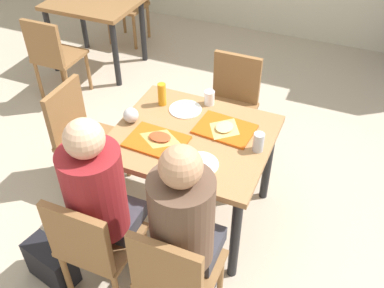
{
  "coord_description": "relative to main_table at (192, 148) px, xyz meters",
  "views": [
    {
      "loc": [
        0.82,
        -1.95,
        2.42
      ],
      "look_at": [
        0.0,
        0.0,
        0.66
      ],
      "focal_mm": 40.42,
      "sensor_mm": 36.0,
      "label": 1
    }
  ],
  "objects": [
    {
      "name": "plastic_cup_b",
      "position": [
        0.02,
        -0.36,
        0.15
      ],
      "size": [
        0.07,
        0.07,
        0.1
      ],
      "primitive_type": "cylinder",
      "color": "white",
      "rests_on": "main_table"
    },
    {
      "name": "main_table",
      "position": [
        0.0,
        0.0,
        0.0
      ],
      "size": [
        0.99,
        0.86,
        0.73
      ],
      "color": "#9E7247",
      "rests_on": "ground_plane"
    },
    {
      "name": "chair_near_right",
      "position": [
        0.25,
        -0.81,
        -0.14
      ],
      "size": [
        0.4,
        0.4,
        0.84
      ],
      "color": "olive",
      "rests_on": "ground_plane"
    },
    {
      "name": "chair_left_end",
      "position": [
        -0.88,
        0.0,
        -0.14
      ],
      "size": [
        0.4,
        0.4,
        0.84
      ],
      "color": "olive",
      "rests_on": "ground_plane"
    },
    {
      "name": "ground_plane",
      "position": [
        0.0,
        0.0,
        -0.64
      ],
      "size": [
        10.0,
        10.0,
        0.02
      ],
      "primitive_type": "cube",
      "color": "#B7A893"
    },
    {
      "name": "pizza_slice_a",
      "position": [
        -0.16,
        -0.13,
        0.13
      ],
      "size": [
        0.2,
        0.15,
        0.02
      ],
      "color": "tan",
      "rests_on": "tray_red_near"
    },
    {
      "name": "paper_plate_near_edge",
      "position": [
        0.15,
        -0.24,
        0.11
      ],
      "size": [
        0.22,
        0.22,
        0.01
      ],
      "primitive_type": "cylinder",
      "color": "white",
      "rests_on": "main_table"
    },
    {
      "name": "condiment_bottle",
      "position": [
        -0.32,
        0.24,
        0.18
      ],
      "size": [
        0.06,
        0.06,
        0.16
      ],
      "primitive_type": "cylinder",
      "color": "orange",
      "rests_on": "main_table"
    },
    {
      "name": "chair_near_left",
      "position": [
        -0.25,
        -0.81,
        -0.14
      ],
      "size": [
        0.4,
        0.4,
        0.84
      ],
      "color": "olive",
      "rests_on": "ground_plane"
    },
    {
      "name": "background_table",
      "position": [
        -1.78,
        1.62,
        -0.02
      ],
      "size": [
        0.9,
        0.7,
        0.73
      ],
      "color": "olive",
      "rests_on": "ground_plane"
    },
    {
      "name": "pizza_slice_b",
      "position": [
        0.17,
        0.12,
        0.13
      ],
      "size": [
        0.18,
        0.21,
        0.02
      ],
      "color": "#DBAD60",
      "rests_on": "tray_red_far"
    },
    {
      "name": "tray_red_far",
      "position": [
        0.17,
        0.13,
        0.11
      ],
      "size": [
        0.38,
        0.29,
        0.02
      ],
      "primitive_type": "cube",
      "rotation": [
        0.0,
        0.0,
        -0.08
      ],
      "color": "#D85914",
      "rests_on": "main_table"
    },
    {
      "name": "paper_plate_center",
      "position": [
        -0.15,
        0.24,
        0.11
      ],
      "size": [
        0.22,
        0.22,
        0.01
      ],
      "primitive_type": "cylinder",
      "color": "white",
      "rests_on": "main_table"
    },
    {
      "name": "background_chair_near",
      "position": [
        -1.78,
        0.89,
        -0.14
      ],
      "size": [
        0.4,
        0.4,
        0.84
      ],
      "color": "olive",
      "rests_on": "ground_plane"
    },
    {
      "name": "soda_can",
      "position": [
        0.42,
        0.02,
        0.16
      ],
      "size": [
        0.07,
        0.07,
        0.12
      ],
      "primitive_type": "cylinder",
      "color": "#B7BCC6",
      "rests_on": "main_table"
    },
    {
      "name": "plastic_cup_a",
      "position": [
        -0.02,
        0.36,
        0.15
      ],
      "size": [
        0.07,
        0.07,
        0.1
      ],
      "primitive_type": "cylinder",
      "color": "white",
      "rests_on": "main_table"
    },
    {
      "name": "tray_red_near",
      "position": [
        -0.17,
        -0.15,
        0.11
      ],
      "size": [
        0.37,
        0.27,
        0.02
      ],
      "primitive_type": "cube",
      "rotation": [
        0.0,
        0.0,
        -0.04
      ],
      "color": "#D85914",
      "rests_on": "main_table"
    },
    {
      "name": "chair_far_side",
      "position": [
        0.0,
        0.81,
        -0.14
      ],
      "size": [
        0.4,
        0.4,
        0.84
      ],
      "color": "olive",
      "rests_on": "ground_plane"
    },
    {
      "name": "person_in_red",
      "position": [
        -0.25,
        -0.67,
        0.11
      ],
      "size": [
        0.32,
        0.42,
        1.25
      ],
      "color": "#383842",
      "rests_on": "ground_plane"
    },
    {
      "name": "foil_bundle",
      "position": [
        -0.42,
        -0.02,
        0.15
      ],
      "size": [
        0.1,
        0.1,
        0.1
      ],
      "primitive_type": "sphere",
      "color": "silver",
      "rests_on": "main_table"
    },
    {
      "name": "person_in_brown_jacket",
      "position": [
        0.25,
        -0.67,
        0.11
      ],
      "size": [
        0.32,
        0.42,
        1.25
      ],
      "color": "#383842",
      "rests_on": "ground_plane"
    },
    {
      "name": "handbag",
      "position": [
        -0.6,
        -0.83,
        -0.49
      ],
      "size": [
        0.35,
        0.22,
        0.28
      ],
      "primitive_type": "cube",
      "rotation": [
        0.0,
        0.0,
        -0.21
      ],
      "color": "black",
      "rests_on": "ground_plane"
    }
  ]
}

